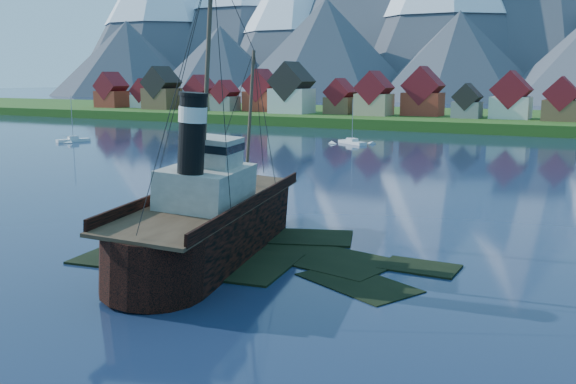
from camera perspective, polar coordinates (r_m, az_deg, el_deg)
The scene contains 9 objects.
ground at distance 54.77m, azimuth -5.19°, elevation -5.94°, with size 1400.00×1400.00×0.00m, color #16233D.
shoal at distance 55.72m, azimuth -2.43°, elevation -5.99°, with size 31.71×21.24×1.14m.
shore_bank at distance 216.45m, azimuth 20.28°, elevation 5.58°, with size 600.00×80.00×3.20m, color #1F4112.
seawall at distance 178.98m, azimuth 18.60°, elevation 4.83°, with size 600.00×2.50×2.00m, color #3F3D38.
town at distance 205.82m, azimuth 10.49°, elevation 8.33°, with size 250.96×16.69×17.30m.
tugboat_wreck at distance 56.48m, azimuth -6.02°, elevation -2.10°, with size 7.48×32.23×25.54m.
sailboat_a at distance 131.57m, azimuth -7.54°, elevation 3.62°, with size 6.28×9.75×11.77m.
sailboat_b at distance 160.22m, azimuth -18.55°, elevation 4.35°, with size 4.94×7.75×11.10m.
sailboat_c at distance 147.95m, azimuth 5.72°, elevation 4.38°, with size 8.14×6.14×10.69m.
Camera 1 is at (28.88, -43.98, 15.21)m, focal length 40.00 mm.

